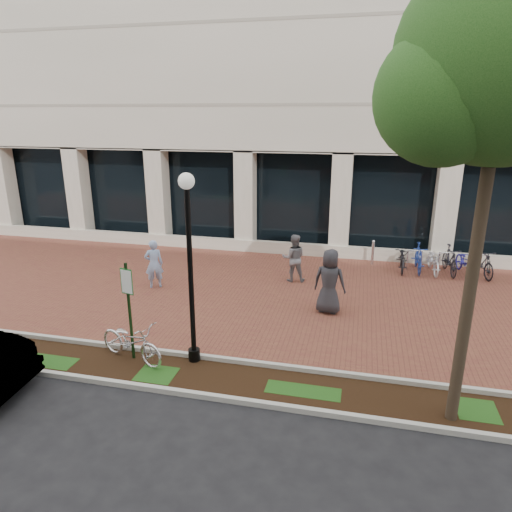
% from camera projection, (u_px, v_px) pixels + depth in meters
% --- Properties ---
extents(ground, '(120.00, 120.00, 0.00)m').
position_uv_depth(ground, '(267.00, 293.00, 15.05)').
color(ground, black).
rests_on(ground, ground).
extents(brick_plaza, '(40.00, 9.00, 0.01)m').
position_uv_depth(brick_plaza, '(267.00, 293.00, 15.05)').
color(brick_plaza, brown).
rests_on(brick_plaza, ground).
extents(planting_strip, '(40.00, 1.50, 0.01)m').
position_uv_depth(planting_strip, '(219.00, 379.00, 10.18)').
color(planting_strip, black).
rests_on(planting_strip, ground).
extents(curb_plaza_side, '(40.00, 0.12, 0.12)m').
position_uv_depth(curb_plaza_side, '(229.00, 360.00, 10.86)').
color(curb_plaza_side, '#BAB9AF').
rests_on(curb_plaza_side, ground).
extents(curb_street_side, '(40.00, 0.12, 0.12)m').
position_uv_depth(curb_street_side, '(208.00, 396.00, 9.46)').
color(curb_street_side, '#BAB9AF').
rests_on(curb_street_side, ground).
extents(near_office_building, '(40.00, 12.12, 16.00)m').
position_uv_depth(near_office_building, '(314.00, 17.00, 21.77)').
color(near_office_building, beige).
rests_on(near_office_building, ground).
extents(parking_sign, '(0.34, 0.07, 2.44)m').
position_uv_depth(parking_sign, '(128.00, 299.00, 10.57)').
color(parking_sign, '#123313').
rests_on(parking_sign, ground).
extents(lamppost, '(0.36, 0.36, 4.48)m').
position_uv_depth(lamppost, '(190.00, 260.00, 10.21)').
color(lamppost, black).
rests_on(lamppost, ground).
extents(street_tree, '(4.04, 3.36, 8.20)m').
position_uv_depth(street_tree, '(506.00, 71.00, 7.02)').
color(street_tree, '#403324').
rests_on(street_tree, ground).
extents(locked_bicycle, '(2.04, 1.27, 1.01)m').
position_uv_depth(locked_bicycle, '(131.00, 341.00, 10.81)').
color(locked_bicycle, silver).
rests_on(locked_bicycle, ground).
extents(pedestrian_left, '(0.72, 0.64, 1.67)m').
position_uv_depth(pedestrian_left, '(154.00, 264.00, 15.33)').
color(pedestrian_left, '#96B1E0').
rests_on(pedestrian_left, ground).
extents(pedestrian_mid, '(0.93, 0.79, 1.70)m').
position_uv_depth(pedestrian_mid, '(294.00, 258.00, 15.91)').
color(pedestrian_mid, slate).
rests_on(pedestrian_mid, ground).
extents(pedestrian_right, '(1.04, 0.77, 1.95)m').
position_uv_depth(pedestrian_right, '(329.00, 281.00, 13.34)').
color(pedestrian_right, '#2A2A30').
rests_on(pedestrian_right, ground).
extents(bollard, '(0.12, 0.12, 1.00)m').
position_uv_depth(bollard, '(373.00, 252.00, 17.73)').
color(bollard, silver).
rests_on(bollard, ground).
extents(bike_rack_cluster, '(3.54, 1.89, 1.05)m').
position_uv_depth(bike_rack_cluster, '(441.00, 260.00, 16.81)').
color(bike_rack_cluster, black).
rests_on(bike_rack_cluster, ground).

